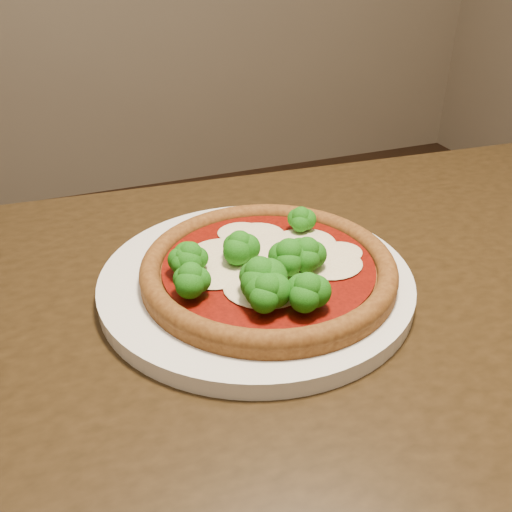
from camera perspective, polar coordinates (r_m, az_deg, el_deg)
name	(u,v)px	position (r m, az deg, el deg)	size (l,w,h in m)	color
dining_table	(334,389)	(0.66, 7.77, -13.05)	(1.13, 0.77, 0.75)	black
plate	(256,281)	(0.60, 0.00, -2.53)	(0.33, 0.33, 0.02)	white
pizza	(267,266)	(0.58, 1.11, -1.01)	(0.26, 0.26, 0.06)	brown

